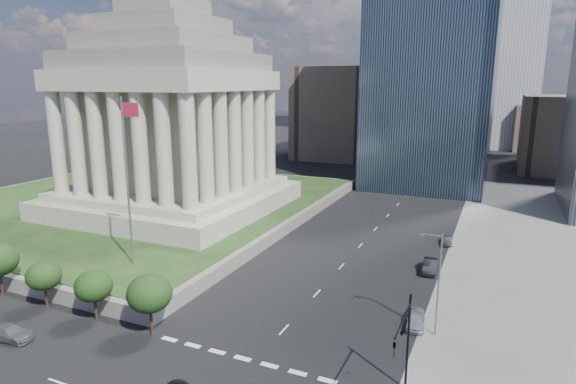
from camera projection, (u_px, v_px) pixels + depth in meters
The scene contains 14 objects.
ground at pixel (420, 180), 117.77m from camera, with size 500.00×500.00×0.00m, color black.
plaza_terrace at pixel (134, 204), 91.02m from camera, with size 66.00×70.00×1.80m, color #666157.
plaza_lawn at pixel (134, 199), 90.81m from camera, with size 64.00×68.00×0.10m, color #1A3515.
war_memorial at pixel (169, 95), 80.30m from camera, with size 34.00×34.00×39.00m, color #AAA58F, non-canonical shape.
flagpole at pixel (128, 173), 55.94m from camera, with size 2.52×0.24×20.00m.
midrise_glass at pixel (434, 52), 105.85m from camera, with size 26.00×26.00×60.00m, color black.
building_filler_ne at pixel (562, 133), 129.48m from camera, with size 20.00×30.00×20.00m, color brown.
building_filler_nw at pixel (342, 113), 153.31m from camera, with size 24.00×30.00×28.00m, color brown.
traffic_signal_ne at pixel (404, 339), 34.83m from camera, with size 0.30×5.74×8.00m.
street_lamp_north at pixel (437, 279), 44.47m from camera, with size 2.13×0.22×10.00m.
suv_grey at pixel (9, 333), 44.65m from camera, with size 1.95×4.80×1.39m, color #53555A.
parked_sedan_near at pixel (416, 319), 47.11m from camera, with size 4.25×1.71×1.45m, color #97999F.
parked_sedan_mid at pixel (430, 266), 60.69m from camera, with size 4.73×1.65×1.56m, color black.
parked_sedan_far at pixel (447, 240), 71.07m from camera, with size 3.78×1.52×1.29m, color #4F5156.
Camera 1 is at (17.72, -18.58, 23.38)m, focal length 30.00 mm.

